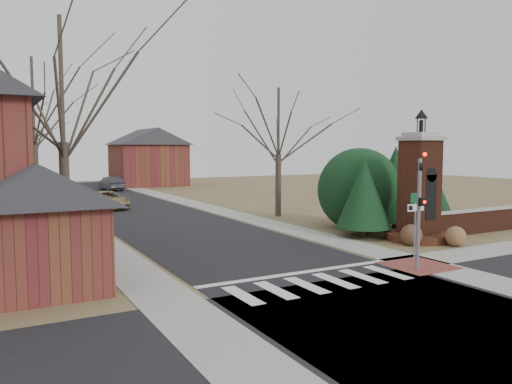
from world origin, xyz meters
TOP-DOWN VIEW (x-y plane):
  - ground at (0.00, 0.00)m, footprint 120.00×120.00m
  - main_street at (0.00, 22.00)m, footprint 8.00×70.00m
  - cross_street at (0.00, -3.00)m, footprint 120.00×8.00m
  - crosswalk_zone at (0.00, 0.80)m, footprint 8.00×2.20m
  - stop_bar at (0.00, 2.30)m, footprint 8.00×0.35m
  - sidewalk_right_main at (5.20, 22.00)m, footprint 2.00×60.00m
  - sidewalk_left at (-5.20, 22.00)m, footprint 2.00×60.00m
  - curb_apron at (4.80, 1.00)m, footprint 2.40×2.40m
  - traffic_signal_pole at (4.30, 0.57)m, footprint 0.28×0.41m
  - sign_post at (5.59, 1.99)m, footprint 0.90×0.07m
  - brick_gate_monument at (9.00, 4.99)m, footprint 3.20×3.20m
  - brick_garden_wall at (13.50, 5.00)m, footprint 7.50×0.50m
  - garage_left at (-8.52, 4.49)m, footprint 4.80×4.80m
  - house_distant_right at (7.99, 47.99)m, footprint 8.80×8.80m
  - evergreen_near at (7.20, 7.00)m, footprint 2.80×2.80m
  - evergreen_mid at (10.50, 8.20)m, footprint 3.40×3.40m
  - evergreen_far at (12.50, 7.20)m, footprint 2.40×2.40m
  - evergreen_mass at (9.00, 9.50)m, footprint 4.80×4.80m
  - bare_tree_0 at (-7.00, 9.00)m, footprint 8.05×8.05m
  - bare_tree_1 at (-7.00, 22.00)m, footprint 8.40×8.40m
  - bare_tree_2 at (-7.50, 35.00)m, footprint 7.35×7.35m
  - bare_tree_3 at (7.50, 16.00)m, footprint 7.00×7.00m
  - pickup_truck at (-1.77, 25.78)m, footprint 2.93×5.06m
  - distant_car at (2.21, 42.46)m, footprint 2.05×4.69m
  - dry_shrub_left at (7.62, 4.12)m, footprint 1.01×1.01m
  - dry_shrub_right at (9.30, 3.00)m, footprint 0.95×0.95m

SIDE VIEW (x-z plane):
  - ground at x=0.00m, z-range 0.00..0.00m
  - main_street at x=0.00m, z-range 0.00..0.01m
  - cross_street at x=0.00m, z-range 0.00..0.01m
  - crosswalk_zone at x=0.00m, z-range 0.00..0.02m
  - stop_bar at x=0.00m, z-range 0.00..0.02m
  - sidewalk_right_main at x=5.20m, z-range 0.00..0.02m
  - sidewalk_left at x=-5.20m, z-range 0.00..0.02m
  - curb_apron at x=4.80m, z-range 0.00..0.02m
  - dry_shrub_right at x=9.30m, z-range 0.00..0.95m
  - dry_shrub_left at x=7.62m, z-range 0.00..1.01m
  - brick_garden_wall at x=13.50m, z-range 0.01..1.31m
  - pickup_truck at x=-1.77m, z-range 0.00..1.33m
  - distant_car at x=2.21m, z-range 0.00..1.50m
  - evergreen_far at x=12.50m, z-range 0.25..3.55m
  - sign_post at x=5.59m, z-range 0.57..3.32m
  - brick_gate_monument at x=9.00m, z-range -1.07..5.40m
  - garage_left at x=-8.52m, z-range 0.09..4.38m
  - evergreen_near at x=7.20m, z-range 0.25..4.35m
  - evergreen_mass at x=9.00m, z-range 0.00..4.80m
  - traffic_signal_pole at x=4.30m, z-range 0.34..4.84m
  - evergreen_mid at x=10.50m, z-range 0.25..4.95m
  - house_distant_right at x=7.99m, z-range 0.00..7.30m
  - bare_tree_3 at x=7.50m, z-range 1.84..11.54m
  - bare_tree_2 at x=-7.50m, z-range 1.93..12.12m
  - bare_tree_0 at x=-7.00m, z-range 2.12..13.27m
  - bare_tree_1 at x=-7.00m, z-range 2.21..13.85m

